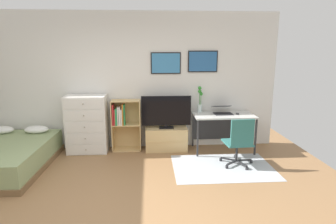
% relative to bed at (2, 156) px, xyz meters
% --- Properties ---
extents(ground_plane, '(7.20, 7.20, 0.00)m').
position_rel_bed_xyz_m(ground_plane, '(1.99, -1.41, -0.22)').
color(ground_plane, '#936B44').
extents(wall_back_with_posters, '(6.12, 0.09, 2.70)m').
position_rel_bed_xyz_m(wall_back_with_posters, '(2.01, 1.02, 1.13)').
color(wall_back_with_posters, silver).
rests_on(wall_back_with_posters, ground_plane).
extents(area_rug, '(1.70, 1.20, 0.01)m').
position_rel_bed_xyz_m(area_rug, '(3.73, -0.19, -0.22)').
color(area_rug, '#B2B7BC').
rests_on(area_rug, ground_plane).
extents(bed, '(1.51, 1.94, 0.56)m').
position_rel_bed_xyz_m(bed, '(0.00, 0.00, 0.00)').
color(bed, brown).
rests_on(bed, ground_plane).
extents(dresser, '(0.77, 0.46, 1.12)m').
position_rel_bed_xyz_m(dresser, '(1.28, 0.74, 0.34)').
color(dresser, white).
rests_on(dresser, ground_plane).
extents(bookshelf, '(0.57, 0.30, 1.01)m').
position_rel_bed_xyz_m(bookshelf, '(1.98, 0.81, 0.36)').
color(bookshelf, tan).
rests_on(bookshelf, ground_plane).
extents(tv_stand, '(0.82, 0.41, 0.46)m').
position_rel_bed_xyz_m(tv_stand, '(2.82, 0.76, 0.01)').
color(tv_stand, tan).
rests_on(tv_stand, ground_plane).
extents(television, '(0.97, 0.16, 0.64)m').
position_rel_bed_xyz_m(television, '(2.82, 0.73, 0.56)').
color(television, black).
rests_on(television, tv_stand).
extents(desk, '(1.17, 0.64, 0.74)m').
position_rel_bed_xyz_m(desk, '(3.93, 0.72, 0.39)').
color(desk, silver).
rests_on(desk, ground_plane).
extents(office_chair, '(0.57, 0.58, 0.86)m').
position_rel_bed_xyz_m(office_chair, '(4.01, -0.15, 0.24)').
color(office_chair, '#232326').
rests_on(office_chair, ground_plane).
extents(laptop, '(0.37, 0.40, 0.16)m').
position_rel_bed_xyz_m(laptop, '(3.93, 0.73, 0.58)').
color(laptop, '#333338').
rests_on(laptop, desk).
extents(computer_mouse, '(0.06, 0.10, 0.03)m').
position_rel_bed_xyz_m(computer_mouse, '(4.20, 0.61, 0.54)').
color(computer_mouse, '#262628').
rests_on(computer_mouse, desk).
extents(bamboo_vase, '(0.10, 0.10, 0.52)m').
position_rel_bed_xyz_m(bamboo_vase, '(3.50, 0.86, 0.75)').
color(bamboo_vase, silver).
rests_on(bamboo_vase, desk).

